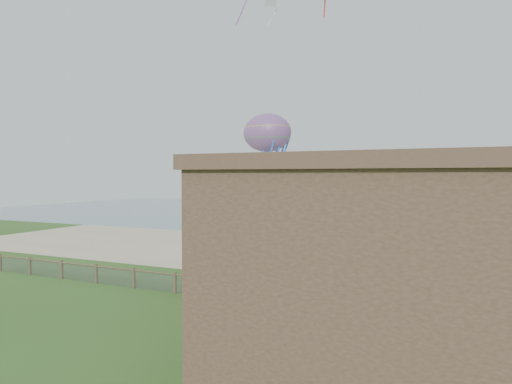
# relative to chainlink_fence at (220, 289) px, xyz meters

# --- Properties ---
(ground) EXTENTS (160.00, 160.00, 0.00)m
(ground) POSITION_rel_chainlink_fence_xyz_m (0.00, -6.00, -0.55)
(ground) COLOR #31501B
(ground) RESTS_ON ground
(sand_beach) EXTENTS (72.00, 20.00, 0.02)m
(sand_beach) POSITION_rel_chainlink_fence_xyz_m (0.00, 16.00, -0.55)
(sand_beach) COLOR tan
(sand_beach) RESTS_ON ground
(ocean) EXTENTS (160.00, 68.00, 0.02)m
(ocean) POSITION_rel_chainlink_fence_xyz_m (0.00, 60.00, -0.55)
(ocean) COLOR slate
(ocean) RESTS_ON ground
(chainlink_fence) EXTENTS (36.20, 0.20, 1.25)m
(chainlink_fence) POSITION_rel_chainlink_fence_xyz_m (0.00, 0.00, 0.00)
(chainlink_fence) COLOR brown
(chainlink_fence) RESTS_ON ground
(motel) EXTENTS (15.00, 10.00, 7.00)m
(motel) POSITION_rel_chainlink_fence_xyz_m (13.00, -7.00, 2.95)
(motel) COLOR #4B3128
(motel) RESTS_ON ground
(motel_deck) EXTENTS (15.00, 2.00, 0.50)m
(motel_deck) POSITION_rel_chainlink_fence_xyz_m (13.00, -1.00, -0.30)
(motel_deck) COLOR brown
(motel_deck) RESTS_ON ground
(picnic_table) EXTENTS (1.99, 1.58, 0.79)m
(picnic_table) POSITION_rel_chainlink_fence_xyz_m (3.37, -1.00, -0.16)
(picnic_table) COLOR brown
(picnic_table) RESTS_ON ground
(octopus_kite) EXTENTS (4.06, 3.14, 7.66)m
(octopus_kite) POSITION_rel_chainlink_fence_xyz_m (-1.77, 10.77, 7.69)
(octopus_kite) COLOR #DE5423
(kite_white) EXTENTS (1.92, 1.99, 2.43)m
(kite_white) POSITION_rel_chainlink_fence_xyz_m (-2.02, 12.09, 19.84)
(kite_white) COLOR silver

